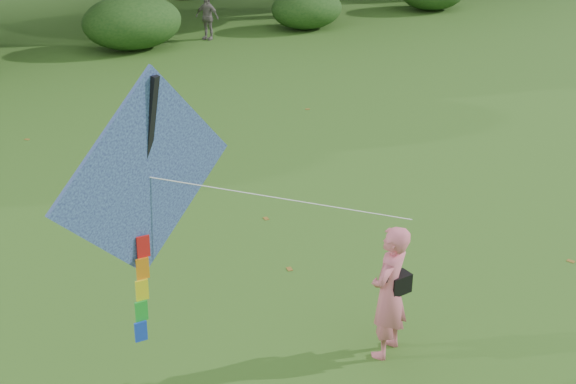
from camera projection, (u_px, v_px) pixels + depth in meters
ground at (425, 321)px, 10.20m from camera, size 100.00×100.00×0.00m
man_kite_flyer at (389, 292)px, 9.17m from camera, size 0.80×0.68×1.85m
bystander_right at (207, 17)px, 26.39m from camera, size 0.83×1.02×1.62m
crossbody_bag at (398, 282)px, 9.16m from camera, size 0.43×0.20×0.72m
flying_kite at (147, 181)px, 7.39m from camera, size 4.26×1.09×3.16m
shrub_band at (26, 39)px, 22.88m from camera, size 39.15×3.22×1.88m
fallen_leaves at (272, 222)px, 13.03m from camera, size 9.16×15.74×0.01m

